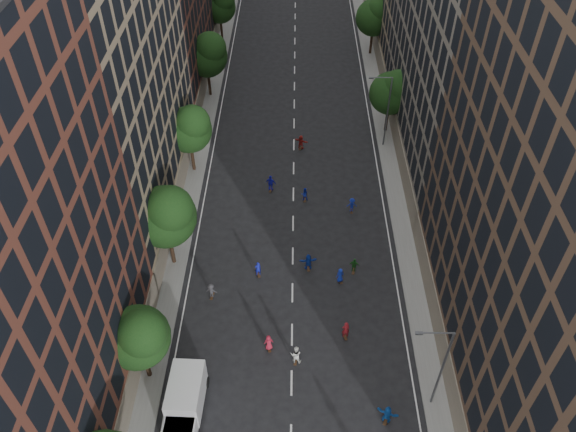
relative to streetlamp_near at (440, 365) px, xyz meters
name	(u,v)px	position (x,y,z in m)	size (l,w,h in m)	color
ground	(294,171)	(-10.37, 28.00, -5.17)	(240.00, 240.00, 0.00)	black
sidewalk_left	(196,131)	(-22.37, 35.50, -5.09)	(4.00, 105.00, 0.15)	slate
sidewalk_right	(392,133)	(1.63, 35.50, -5.09)	(4.00, 105.00, 0.15)	slate
bldg_left_b	(73,50)	(-29.37, 23.00, 11.83)	(14.00, 26.00, 34.00)	#837056
bldg_right_b	(490,14)	(8.63, 32.00, 11.33)	(14.00, 28.00, 33.00)	#655E54
tree_left_1	(139,336)	(-21.39, 1.86, 0.38)	(4.80, 4.80, 8.21)	black
tree_left_2	(166,215)	(-21.36, 13.83, 1.19)	(5.60, 5.60, 9.45)	black
tree_left_3	(190,128)	(-21.38, 27.85, 0.65)	(5.00, 5.00, 8.58)	black
tree_left_4	(207,54)	(-21.37, 43.84, 0.93)	(5.40, 5.40, 9.08)	black
tree_left_5	(220,5)	(-21.39, 59.86, 0.51)	(4.80, 4.80, 8.33)	black
tree_right_a	(393,91)	(1.02, 35.85, 0.46)	(5.00, 5.00, 8.39)	black
tree_right_b	(376,15)	(1.02, 55.85, 0.79)	(5.20, 5.20, 8.83)	black
streetlamp_near	(440,365)	(0.00, 0.00, 0.00)	(2.64, 0.22, 9.06)	#595B60
streetlamp_far	(386,108)	(0.00, 33.00, 0.00)	(2.64, 0.22, 9.06)	#595B60
cargo_van	(185,400)	(-18.16, -0.93, -3.63)	(2.76, 5.58, 2.92)	silver
skater_5	(387,415)	(-3.34, -1.51, -4.29)	(1.63, 0.52, 1.76)	#124699
skater_6	(269,343)	(-12.26, 4.63, -4.38)	(0.77, 0.50, 1.58)	#AD1C33
skater_7	(346,330)	(-5.94, 5.88, -4.25)	(0.67, 0.44, 1.84)	maroon
skater_8	(296,355)	(-10.05, 3.44, -4.24)	(0.90, 0.70, 1.85)	white
skater_9	(211,291)	(-17.53, 9.97, -4.40)	(0.99, 0.57, 1.53)	#37363B
skater_10	(354,266)	(-4.68, 13.10, -4.36)	(0.95, 0.40, 1.62)	#1B5C1D
skater_11	(308,262)	(-8.92, 13.42, -4.30)	(1.61, 0.51, 1.74)	#13309D
skater_12	(340,276)	(-6.05, 11.92, -4.40)	(0.75, 0.49, 1.53)	#1428A5
skater_13	(258,269)	(-13.56, 12.59, -4.37)	(0.58, 0.38, 1.59)	#161EB6
skater_14	(305,194)	(-9.19, 23.10, -4.41)	(0.74, 0.58, 1.53)	#162ABA
skater_15	(352,205)	(-4.34, 21.39, -4.35)	(1.06, 0.61, 1.63)	navy
skater_16	(271,183)	(-12.81, 24.62, -4.21)	(1.12, 0.47, 1.91)	#1718BD
skater_17	(301,142)	(-9.54, 32.27, -4.30)	(1.60, 0.51, 1.73)	maroon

